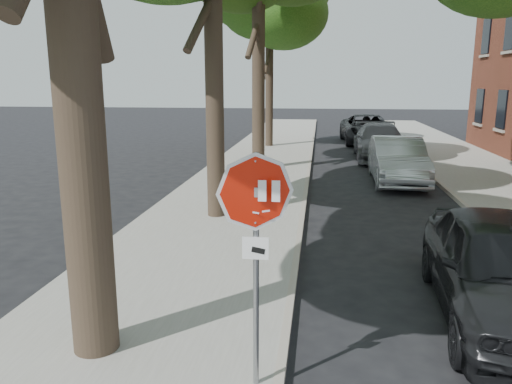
# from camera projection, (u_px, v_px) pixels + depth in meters

# --- Properties ---
(sidewalk_left) EXTENTS (4.00, 55.00, 0.12)m
(sidewalk_left) POSITION_uv_depth(u_px,v_px,m) (249.00, 179.00, 17.44)
(sidewalk_left) COLOR gray
(sidewalk_left) RESTS_ON ground
(sidewalk_right) EXTENTS (4.00, 55.00, 0.12)m
(sidewalk_right) POSITION_uv_depth(u_px,v_px,m) (504.00, 186.00, 16.39)
(sidewalk_right) COLOR gray
(sidewalk_right) RESTS_ON ground
(curb_left) EXTENTS (0.12, 55.00, 0.13)m
(curb_left) POSITION_uv_depth(u_px,v_px,m) (307.00, 181.00, 17.18)
(curb_left) COLOR #9E9384
(curb_left) RESTS_ON ground
(curb_right) EXTENTS (0.12, 55.00, 0.13)m
(curb_right) POSITION_uv_depth(u_px,v_px,m) (440.00, 184.00, 16.64)
(curb_right) COLOR #9E9384
(curb_right) RESTS_ON ground
(stop_sign) EXTENTS (0.76, 0.34, 2.61)m
(stop_sign) POSITION_uv_depth(u_px,v_px,m) (256.00, 227.00, 5.16)
(stop_sign) COLOR gray
(stop_sign) RESTS_ON sidewalk_left
(tree_far) EXTENTS (5.29, 4.91, 9.33)m
(tree_far) POSITION_uv_depth(u_px,v_px,m) (270.00, 3.00, 24.73)
(tree_far) COLOR black
(tree_far) RESTS_ON sidewalk_left
(car_a) EXTENTS (2.17, 4.70, 1.56)m
(car_a) POSITION_uv_depth(u_px,v_px,m) (502.00, 268.00, 7.21)
(car_a) COLOR black
(car_a) RESTS_ON ground
(car_b) EXTENTS (1.69, 4.70, 1.54)m
(car_b) POSITION_uv_depth(u_px,v_px,m) (397.00, 160.00, 17.07)
(car_b) COLOR #ACB0B5
(car_b) RESTS_ON ground
(car_c) EXTENTS (2.26, 5.39, 1.55)m
(car_c) POSITION_uv_depth(u_px,v_px,m) (380.00, 142.00, 22.22)
(car_c) COLOR #4C4B50
(car_c) RESTS_ON ground
(car_d) EXTENTS (2.90, 5.87, 1.60)m
(car_d) POSITION_uv_depth(u_px,v_px,m) (367.00, 129.00, 27.88)
(car_d) COLOR black
(car_d) RESTS_ON ground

